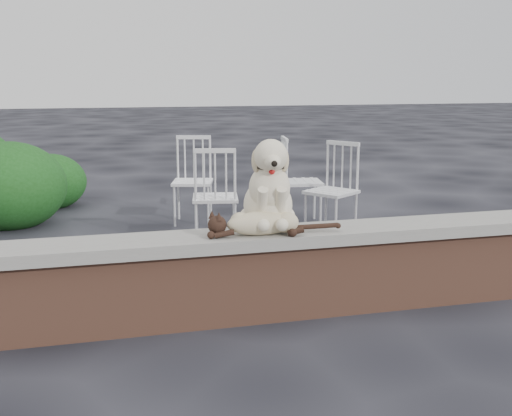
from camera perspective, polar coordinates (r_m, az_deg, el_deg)
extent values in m
plane|color=black|center=(4.43, 4.19, -9.23)|extent=(60.00, 60.00, 0.00)
cube|color=brown|center=(4.35, 4.23, -6.15)|extent=(6.00, 0.30, 0.50)
cube|color=slate|center=(4.27, 4.29, -2.44)|extent=(6.20, 0.40, 0.08)
ellipsoid|color=#154112|center=(7.29, -21.23, 1.81)|extent=(1.21, 1.11, 0.96)
ellipsoid|color=#154112|center=(8.22, -17.89, 2.23)|extent=(0.87, 0.80, 0.69)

